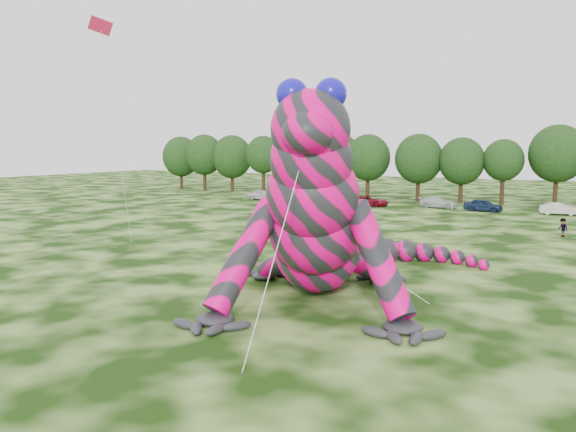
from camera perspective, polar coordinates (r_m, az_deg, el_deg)
The scene contains 24 objects.
ground at distance 25.52m, azimuth -0.22°, elevation -10.38°, with size 240.00×240.00×0.00m, color #16330A.
inflatable_gecko at distance 29.82m, azimuth 3.26°, elevation 2.55°, with size 17.90×21.25×10.63m, color #F20073, non-canonical shape.
flying_kite at distance 40.31m, azimuth -18.27°, elevation 16.20°, with size 3.41×5.62×16.51m.
tree_0 at distance 104.38m, azimuth -10.81°, elevation 5.33°, with size 6.91×6.22×9.51m, color black, non-canonical shape.
tree_1 at distance 99.61m, azimuth -8.48°, elevation 5.39°, with size 6.74×6.07×9.81m, color black, non-canonical shape.
tree_2 at distance 97.07m, azimuth -5.70°, elevation 5.34°, with size 7.04×6.34×9.64m, color black, non-canonical shape.
tree_3 at distance 91.69m, azimuth -2.52°, elevation 5.21°, with size 5.81×5.23×9.44m, color black, non-canonical shape.
tree_4 at distance 90.16m, azimuth 1.34°, elevation 5.06°, with size 6.22×5.60×9.06m, color black, non-canonical shape.
tree_5 at distance 87.09m, azimuth 5.08°, elevation 5.21°, with size 7.16×6.44×9.80m, color black, non-canonical shape.
tree_6 at distance 83.38m, azimuth 8.12°, elevation 4.98°, with size 6.52×5.86×9.49m, color black, non-canonical shape.
tree_7 at distance 81.16m, azimuth 13.11°, elevation 4.81°, with size 6.68×6.01×9.48m, color black, non-canonical shape.
tree_8 at distance 79.97m, azimuth 17.20°, elevation 4.46°, with size 6.14×5.53×8.94m, color black, non-canonical shape.
tree_9 at distance 79.45m, azimuth 20.99°, elevation 4.20°, with size 5.27×4.74×8.68m, color black, non-canonical shape.
tree_10 at distance 80.04m, azimuth 25.64°, elevation 4.64°, with size 7.09×6.38×10.50m, color black, non-canonical shape.
car_0 at distance 81.89m, azimuth -2.73°, elevation 2.19°, with size 1.70×4.23×1.44m, color silver.
car_1 at distance 78.88m, azimuth 2.33°, elevation 1.98°, with size 1.46×4.19×1.38m, color black.
car_2 at distance 73.69m, azimuth 8.38°, elevation 1.54°, with size 2.21×4.80×1.33m, color maroon.
car_3 at distance 73.10m, azimuth 15.03°, elevation 1.33°, with size 1.89×4.66×1.35m, color silver.
car_4 at distance 70.58m, azimuth 19.24°, elevation 1.05°, with size 1.78×4.43×1.51m, color #152446.
car_5 at distance 70.44m, azimuth 25.82°, elevation 0.66°, with size 1.43×4.10×1.35m, color beige.
spectator_0 at distance 47.64m, azimuth -0.46°, elevation -1.19°, with size 0.60×0.39×1.64m, color gray.
spectator_4 at distance 66.78m, azimuth -1.44°, elevation 1.25°, with size 0.88×0.57×1.80m, color gray.
spectator_1 at distance 51.42m, azimuth 4.26°, elevation -0.53°, with size 0.86×0.67×1.77m, color gray.
spectator_2 at distance 53.10m, azimuth 26.14°, elevation -1.07°, with size 1.05×0.60×1.62m, color gray.
Camera 1 is at (11.78, -21.31, 7.64)m, focal length 35.00 mm.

